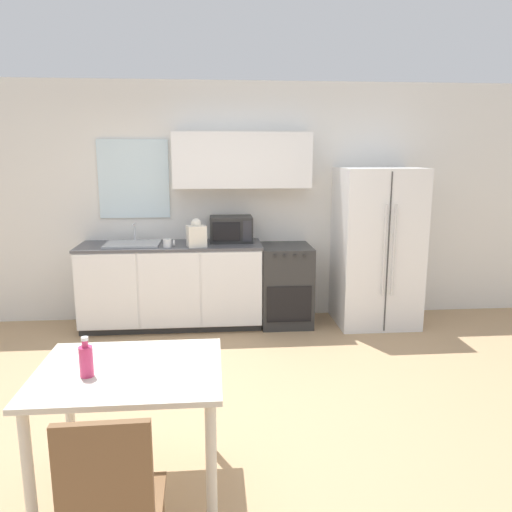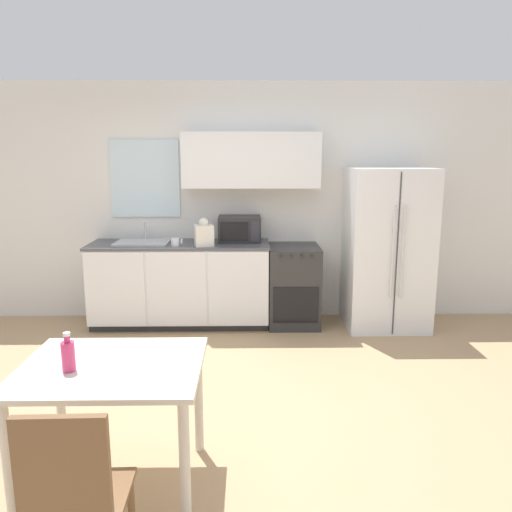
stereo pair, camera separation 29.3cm
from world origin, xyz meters
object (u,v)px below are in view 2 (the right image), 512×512
drink_bottle (68,355)px  refrigerator (387,249)px  coffee_mug (176,242)px  dining_chair_near (73,494)px  microwave (240,229)px  oven_range (293,285)px  dining_table (112,384)px

drink_bottle → refrigerator: bearing=48.8°
coffee_mug → dining_chair_near: (0.05, -3.44, -0.45)m
microwave → coffee_mug: size_ratio=3.81×
dining_chair_near → drink_bottle: 0.81m
drink_bottle → oven_range: bearing=63.1°
oven_range → refrigerator: size_ratio=0.51×
microwave → coffee_mug: (-0.68, -0.29, -0.10)m
oven_range → refrigerator: bearing=-3.5°
microwave → oven_range: bearing=-9.3°
microwave → dining_table: (-0.67, -2.93, -0.44)m
oven_range → dining_table: (-1.27, -2.83, 0.19)m
microwave → dining_table: 3.04m
oven_range → coffee_mug: bearing=-171.7°
dining_table → drink_bottle: size_ratio=4.61×
oven_range → refrigerator: refrigerator is taller
refrigerator → dining_chair_near: size_ratio=1.89×
refrigerator → microwave: bearing=174.3°
refrigerator → coffee_mug: bearing=-176.9°
microwave → drink_bottle: size_ratio=2.16×
refrigerator → microwave: size_ratio=3.75×
refrigerator → dining_table: (-2.29, -2.77, -0.24)m
dining_chair_near → drink_bottle: bearing=107.7°
refrigerator → dining_table: size_ratio=1.75×
microwave → drink_bottle: 3.14m
coffee_mug → oven_range: bearing=8.3°
coffee_mug → drink_bottle: size_ratio=0.57×
oven_range → coffee_mug: (-1.28, -0.19, 0.53)m
oven_range → dining_chair_near: bearing=-108.8°
dining_table → drink_bottle: (-0.20, -0.08, 0.21)m
refrigerator → coffee_mug: (-2.30, -0.12, 0.10)m
microwave → dining_chair_near: microwave is taller
oven_range → dining_chair_near: (-1.23, -3.62, 0.09)m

